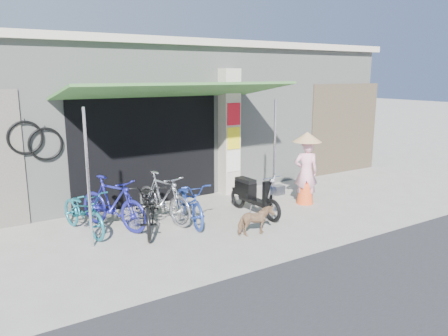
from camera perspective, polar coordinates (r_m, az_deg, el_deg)
ground at (r=8.46m, az=4.81°, el=-7.70°), size 80.00×80.00×0.00m
bicycle_shop at (r=12.44m, az=-9.42°, el=7.23°), size 12.30×5.30×3.66m
shop_pillar at (r=10.54m, az=0.63°, el=4.69°), size 0.42×0.44×3.00m
awning at (r=8.88m, az=-6.10°, el=9.81°), size 4.60×1.88×2.72m
neighbour_right at (r=13.36m, az=15.45°, el=4.98°), size 2.60×0.06×2.60m
bike_teal at (r=8.40m, az=-17.88°, el=-5.40°), size 0.83×1.67×0.84m
bike_blue at (r=8.47m, az=-14.30°, el=-4.44°), size 1.14×1.71×1.00m
bike_black at (r=8.26m, az=-9.87°, el=-4.82°), size 1.26×1.94×0.96m
bike_silver at (r=8.69m, az=-7.95°, el=-3.80°), size 0.82×1.71×0.99m
bike_navy at (r=8.59m, az=-4.52°, el=-4.39°), size 0.84×1.70×0.85m
street_dog at (r=7.95m, az=4.13°, el=-6.92°), size 0.68×0.39×0.55m
moped at (r=9.09m, az=3.86°, el=-3.54°), size 0.46×1.61×0.91m
nun at (r=9.90m, az=10.67°, el=-0.02°), size 0.64×0.64×1.63m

